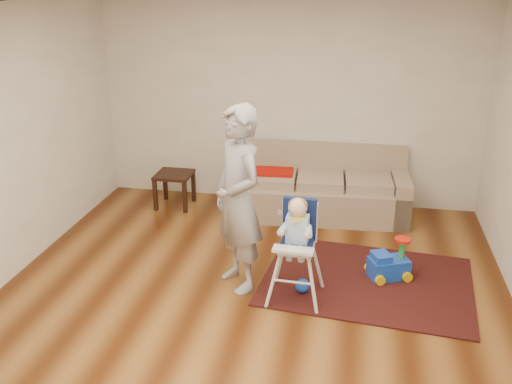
% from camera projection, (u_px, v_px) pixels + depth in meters
% --- Properties ---
extents(ground, '(5.50, 5.50, 0.00)m').
position_uv_depth(ground, '(248.00, 305.00, 5.42)').
color(ground, '#451F09').
rests_on(ground, ground).
extents(room_envelope, '(5.04, 5.52, 2.72)m').
position_uv_depth(room_envelope, '(258.00, 98.00, 5.22)').
color(room_envelope, beige).
rests_on(room_envelope, ground).
extents(sofa, '(2.26, 1.04, 0.86)m').
position_uv_depth(sofa, '(320.00, 183.00, 7.29)').
color(sofa, gray).
rests_on(sofa, ground).
extents(side_table, '(0.46, 0.46, 0.46)m').
position_uv_depth(side_table, '(175.00, 190.00, 7.62)').
color(side_table, black).
rests_on(side_table, ground).
extents(area_rug, '(2.21, 1.75, 0.02)m').
position_uv_depth(area_rug, '(367.00, 281.00, 5.82)').
color(area_rug, black).
rests_on(area_rug, ground).
extents(ride_on_toy, '(0.47, 0.41, 0.43)m').
position_uv_depth(ride_on_toy, '(389.00, 258.00, 5.81)').
color(ride_on_toy, blue).
rests_on(ride_on_toy, area_rug).
extents(toy_ball, '(0.14, 0.14, 0.14)m').
position_uv_depth(toy_ball, '(302.00, 286.00, 5.58)').
color(toy_ball, blue).
rests_on(toy_ball, area_rug).
extents(high_chair, '(0.50, 0.50, 1.05)m').
position_uv_depth(high_chair, '(296.00, 251.00, 5.36)').
color(high_chair, silver).
rests_on(high_chair, ground).
extents(adult, '(0.77, 0.80, 1.85)m').
position_uv_depth(adult, '(238.00, 200.00, 5.44)').
color(adult, '#98989B').
rests_on(adult, ground).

